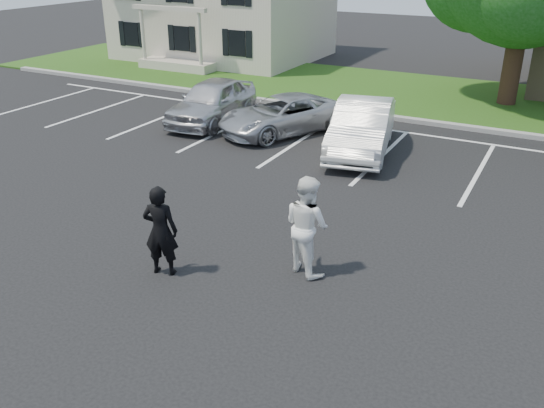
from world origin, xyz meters
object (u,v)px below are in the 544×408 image
Objects in this scene: man_black_suit at (161,231)px; car_silver_minivan at (282,115)px; car_white_sedan at (362,127)px; man_white_shirt at (307,225)px; car_silver_west at (212,101)px.

car_silver_minivan is at bearing -95.08° from man_black_suit.
car_white_sedan reaches higher than car_silver_minivan.
man_white_shirt reaches higher than car_silver_minivan.
man_black_suit is 8.56m from car_white_sedan.
man_black_suit is 0.39× the size of car_white_sedan.
man_black_suit reaches higher than car_silver_west.
man_white_shirt is at bearing -90.95° from car_white_sedan.
man_white_shirt is at bearing -51.77° from car_silver_west.
car_white_sedan is at bearing -10.69° from car_silver_west.
man_white_shirt reaches higher than man_black_suit.
car_silver_west is 1.00× the size of car_silver_minivan.
man_white_shirt is 0.42× the size of car_white_sedan.
man_black_suit is at bearing -50.22° from car_silver_minivan.
car_silver_minivan is 0.95× the size of car_white_sedan.
car_white_sedan reaches higher than car_silver_west.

